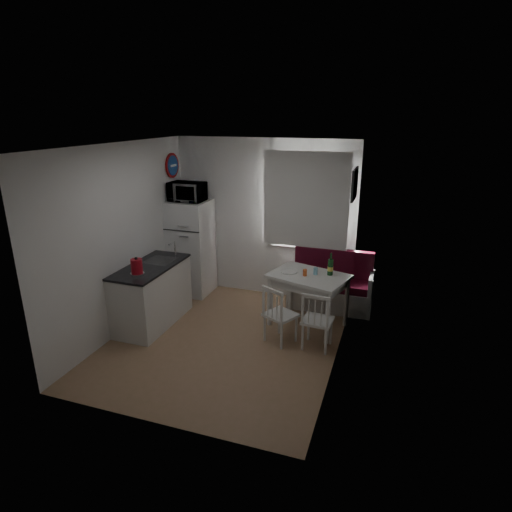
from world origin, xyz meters
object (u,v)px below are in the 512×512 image
(dining_table, at_px, (309,281))
(chair_right, at_px, (317,316))
(fridge, at_px, (191,247))
(bench, at_px, (331,289))
(kitchen_counter, at_px, (152,294))
(microwave, at_px, (187,192))
(kettle, at_px, (137,266))
(chair_left, at_px, (279,310))
(wine_bottle, at_px, (331,264))

(dining_table, height_order, chair_right, chair_right)
(dining_table, relative_size, fridge, 0.76)
(bench, height_order, dining_table, bench)
(chair_right, relative_size, fridge, 0.27)
(kitchen_counter, height_order, microwave, microwave)
(chair_right, relative_size, kettle, 1.78)
(chair_left, distance_m, microwave, 2.58)
(kettle, distance_m, wine_bottle, 2.65)
(microwave, bearing_deg, kettle, -88.91)
(fridge, distance_m, microwave, 0.96)
(chair_left, bearing_deg, bench, 98.73)
(bench, bearing_deg, microwave, -176.13)
(microwave, bearing_deg, chair_left, -32.46)
(kitchen_counter, bearing_deg, dining_table, 16.40)
(bench, distance_m, wine_bottle, 0.89)
(chair_left, xyz_separation_m, wine_bottle, (0.53, 0.75, 0.45))
(bench, height_order, microwave, microwave)
(bench, bearing_deg, chair_left, -108.76)
(chair_right, bearing_deg, fridge, 156.04)
(kitchen_counter, distance_m, microwave, 1.77)
(fridge, distance_m, wine_bottle, 2.49)
(kitchen_counter, xyz_separation_m, kettle, (0.05, -0.39, 0.57))
(wine_bottle, bearing_deg, fridge, 168.25)
(microwave, bearing_deg, kitchen_counter, -90.94)
(chair_left, xyz_separation_m, fridge, (-1.90, 1.26, 0.30))
(bench, distance_m, chair_left, 1.46)
(wine_bottle, bearing_deg, bench, 95.94)
(bench, relative_size, fridge, 0.81)
(wine_bottle, bearing_deg, chair_left, -125.07)
(microwave, distance_m, wine_bottle, 2.60)
(chair_right, distance_m, fridge, 2.73)
(fridge, bearing_deg, bench, 2.66)
(kitchen_counter, xyz_separation_m, chair_left, (1.92, -0.01, 0.05))
(kettle, bearing_deg, bench, 36.68)
(microwave, xyz_separation_m, kettle, (0.03, -1.58, -0.73))
(bench, relative_size, chair_left, 2.52)
(fridge, bearing_deg, dining_table, -15.72)
(fridge, relative_size, kettle, 6.53)
(bench, bearing_deg, kettle, -143.32)
(chair_right, bearing_deg, dining_table, 114.64)
(chair_right, xyz_separation_m, kettle, (-2.37, -0.37, 0.52))
(kitchen_counter, distance_m, bench, 2.75)
(dining_table, relative_size, wine_bottle, 3.78)
(chair_left, bearing_deg, fridge, 173.97)
(bench, height_order, chair_left, bench)
(kitchen_counter, relative_size, chair_left, 2.57)
(kitchen_counter, bearing_deg, chair_right, -0.35)
(dining_table, bearing_deg, wine_bottle, 36.22)
(bench, xyz_separation_m, chair_left, (-0.47, -1.37, 0.20))
(dining_table, height_order, kettle, kettle)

